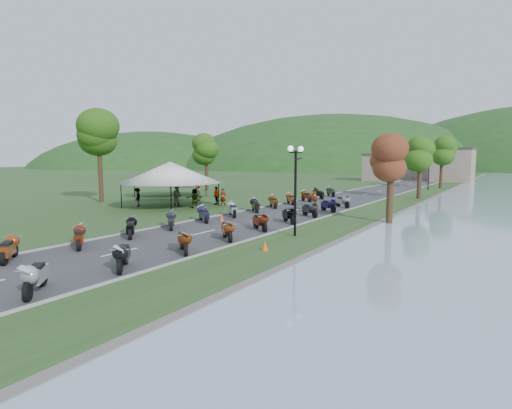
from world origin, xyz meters
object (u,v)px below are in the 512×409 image
Objects in this scene: vendor_tent_main at (171,185)px; pedestrian_b at (177,206)px; pedestrian_a at (223,206)px; pedestrian_c at (138,207)px.

pedestrian_b is (-0.09, 0.82, -2.00)m from vendor_tent_main.
pedestrian_b is (-3.55, -2.32, 0.00)m from pedestrian_a.
pedestrian_c is (-6.35, -4.50, 0.00)m from pedestrian_a.
pedestrian_a is at bearing 42.13° from vendor_tent_main.
pedestrian_b is at bearing -168.86° from pedestrian_a.
pedestrian_c is at bearing -154.64° from vendor_tent_main.
pedestrian_a is 4.24m from pedestrian_b.
vendor_tent_main is 3.77m from pedestrian_c.
vendor_tent_main is at bearing -159.85° from pedestrian_a.
pedestrian_c is at bearing 34.31° from pedestrian_b.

